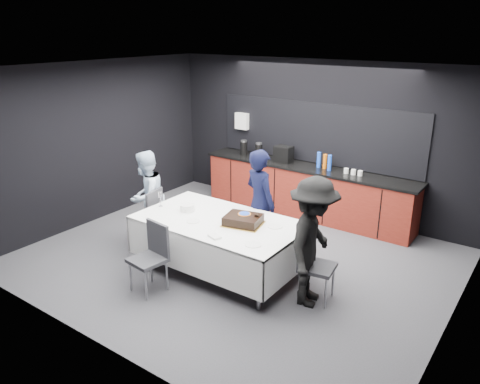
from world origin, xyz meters
name	(u,v)px	position (x,y,z in m)	size (l,w,h in m)	color
ground	(236,259)	(0.00, 0.00, 0.00)	(6.00, 6.00, 0.00)	#44444A
room_shell	(236,139)	(0.00, 0.00, 1.86)	(6.04, 5.04, 2.82)	white
kitchenette	(306,187)	(-0.02, 2.22, 0.54)	(4.10, 0.64, 2.05)	maroon
party_table	(219,229)	(0.00, -0.40, 0.64)	(2.32, 1.32, 0.78)	#99999E
cake_assembly	(243,220)	(0.36, -0.33, 0.84)	(0.59, 0.52, 0.16)	gold
plate_stack	(187,208)	(-0.59, -0.40, 0.83)	(0.21, 0.21, 0.10)	white
loose_plate_near	(193,221)	(-0.27, -0.65, 0.78)	(0.19, 0.19, 0.01)	white
loose_plate_right_a	(275,226)	(0.75, -0.14, 0.78)	(0.21, 0.21, 0.01)	white
loose_plate_right_b	(253,244)	(0.82, -0.78, 0.78)	(0.21, 0.21, 0.01)	white
loose_plate_far	(239,211)	(0.03, 0.04, 0.78)	(0.19, 0.19, 0.01)	white
fork_pile	(215,236)	(0.30, -0.89, 0.79)	(0.17, 0.11, 0.03)	white
champagne_flute	(160,196)	(-1.05, -0.48, 0.94)	(0.06, 0.06, 0.22)	white
chair_left	(150,213)	(-1.44, -0.36, 0.53)	(0.50, 0.50, 0.92)	#323237
chair_right	(312,260)	(1.39, -0.29, 0.53)	(0.48, 0.48, 0.92)	#323237
chair_near	(152,252)	(-0.41, -1.31, 0.53)	(0.47, 0.47, 0.92)	#323237
person_center	(260,203)	(0.17, 0.38, 0.83)	(0.60, 0.40, 1.66)	black
person_left	(146,196)	(-1.60, -0.25, 0.75)	(0.73, 0.57, 1.49)	silver
person_right	(313,242)	(1.44, -0.39, 0.83)	(1.08, 0.62, 1.66)	black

